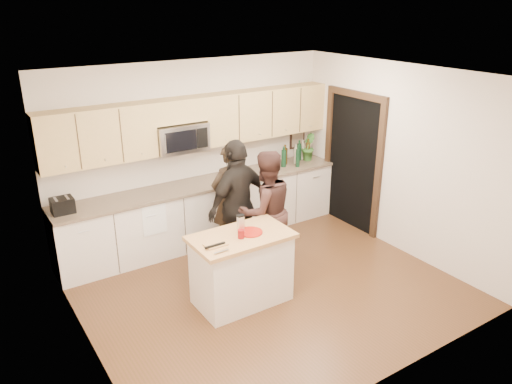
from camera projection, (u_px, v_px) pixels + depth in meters
floor at (268, 287)px, 6.47m from camera, size 4.50×4.50×0.00m
room_shell at (270, 160)px, 5.84m from camera, size 4.52×4.02×2.71m
back_cabinetry at (206, 211)px, 7.62m from camera, size 4.50×0.66×0.94m
upper_cabinetry at (200, 121)px, 7.25m from camera, size 4.50×0.33×0.75m
microwave at (180, 137)px, 7.12m from camera, size 0.76×0.41×0.40m
doorway at (353, 157)px, 7.89m from camera, size 0.06×1.25×2.20m
framed_picture at (297, 137)px, 8.55m from camera, size 0.30×0.03×0.38m
dish_towel at (150, 208)px, 6.87m from camera, size 0.34×0.60×0.48m
island at (242, 268)px, 6.03m from camera, size 1.20×0.70×0.90m
red_plate at (250, 232)px, 5.92m from camera, size 0.29×0.29×0.02m
box_grater at (241, 223)px, 5.88m from camera, size 0.09×0.06×0.21m
drink_glass at (241, 234)px, 5.77m from camera, size 0.08×0.08×0.11m
cutting_board at (215, 245)px, 5.62m from camera, size 0.25×0.16×0.02m
tongs at (215, 245)px, 5.57m from camera, size 0.25×0.03×0.02m
knife at (221, 251)px, 5.45m from camera, size 0.18×0.02×0.01m
toaster at (62, 205)px, 6.35m from camera, size 0.28×0.24×0.20m
bottle_cluster at (295, 153)px, 8.26m from camera, size 0.63×0.37×0.37m
orchid at (308, 147)px, 8.40m from camera, size 0.31×0.32×0.45m
woman_left at (230, 199)px, 7.11m from camera, size 0.61×0.41×1.65m
woman_center at (265, 211)px, 6.68m from camera, size 0.88×0.71×1.68m
woman_right at (238, 205)px, 6.71m from camera, size 1.15×0.72×1.81m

